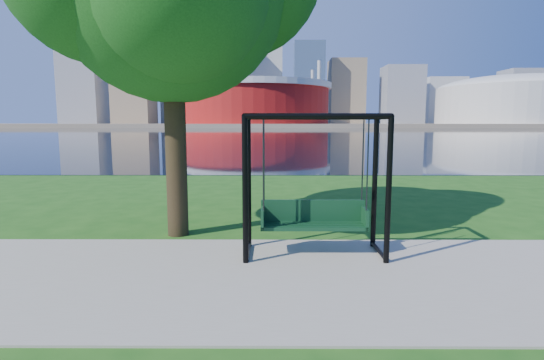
{
  "coord_description": "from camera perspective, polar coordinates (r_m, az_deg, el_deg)",
  "views": [
    {
      "loc": [
        -0.21,
        -6.58,
        2.29
      ],
      "look_at": [
        -0.25,
        0.0,
        1.41
      ],
      "focal_mm": 28.0,
      "sensor_mm": 36.0,
      "label": 1
    }
  ],
  "objects": [
    {
      "name": "ground",
      "position": [
        6.97,
        2.07,
        -11.59
      ],
      "size": [
        900.0,
        900.0,
        0.0
      ],
      "primitive_type": "plane",
      "color": "#1E5114",
      "rests_on": "ground"
    },
    {
      "name": "path",
      "position": [
        6.49,
        2.21,
        -12.92
      ],
      "size": [
        120.0,
        4.0,
        0.03
      ],
      "primitive_type": "cube",
      "color": "#9E937F",
      "rests_on": "ground"
    },
    {
      "name": "river",
      "position": [
        108.6,
        0.39,
        6.44
      ],
      "size": [
        900.0,
        180.0,
        0.02
      ],
      "primitive_type": "cube",
      "color": "black",
      "rests_on": "ground"
    },
    {
      "name": "far_bank",
      "position": [
        312.58,
        0.32,
        7.41
      ],
      "size": [
        900.0,
        228.0,
        2.0
      ],
      "primitive_type": "cube",
      "color": "#937F60",
      "rests_on": "ground"
    },
    {
      "name": "stadium",
      "position": [
        242.07,
        -2.07,
        10.47
      ],
      "size": [
        83.0,
        83.0,
        32.0
      ],
      "color": "maroon",
      "rests_on": "far_bank"
    },
    {
      "name": "arena",
      "position": [
        277.18,
        29.92,
        9.45
      ],
      "size": [
        84.0,
        84.0,
        26.56
      ],
      "color": "beige",
      "rests_on": "far_bank"
    },
    {
      "name": "skyline",
      "position": [
        327.72,
        -0.44,
        13.53
      ],
      "size": [
        392.0,
        66.0,
        96.5
      ],
      "color": "gray",
      "rests_on": "far_bank"
    },
    {
      "name": "swing",
      "position": [
        7.32,
        5.65,
        -1.11
      ],
      "size": [
        2.4,
        1.04,
        2.45
      ],
      "rotation": [
        0.0,
        0.0,
        0.0
      ],
      "color": "black",
      "rests_on": "ground"
    }
  ]
}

